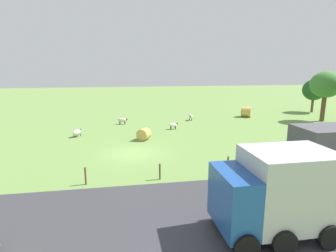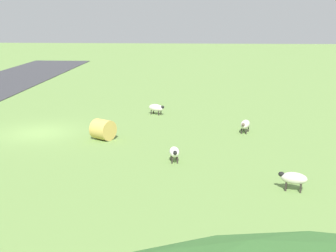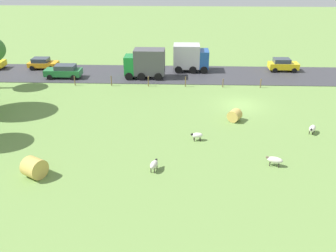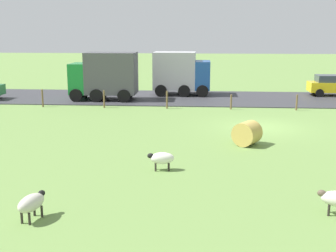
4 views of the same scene
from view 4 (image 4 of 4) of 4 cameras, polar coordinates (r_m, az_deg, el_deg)
The scene contains 13 objects.
ground_plane at distance 25.06m, azimuth 11.97°, elevation -0.14°, with size 160.00×160.00×0.00m, color #6B8E47.
road_strip at distance 35.12m, azimuth 9.83°, elevation 3.52°, with size 8.00×80.00×0.06m, color #38383D.
sheep_0 at distance 13.16m, azimuth -17.29°, elevation -9.51°, with size 1.16×0.74×0.76m.
sheep_3 at distance 16.91m, azimuth -0.84°, elevation -4.21°, with size 0.57×1.06×0.71m.
hay_bale_0 at distance 20.90m, azimuth 10.21°, elevation -0.95°, with size 1.12×1.12×1.03m, color tan.
fence_post_0 at distance 30.89m, azimuth 16.36°, elevation 2.96°, with size 0.12×0.12×1.07m, color brown.
fence_post_1 at distance 30.29m, azimuth 8.19°, elevation 3.10°, with size 0.12×0.12×1.02m, color brown.
fence_post_2 at distance 30.29m, azimuth -0.15°, elevation 3.43°, with size 0.12×0.12×1.22m, color brown.
fence_post_3 at distance 30.95m, azimuth -8.30°, elevation 3.48°, with size 0.12×0.12×1.21m, color brown.
fence_post_4 at distance 32.20m, azimuth -15.97°, elevation 3.50°, with size 0.12×0.12×1.24m, color brown.
truck_0 at distance 36.44m, azimuth 1.65°, elevation 6.98°, with size 2.90×4.61×3.50m.
truck_1 at distance 34.01m, azimuth -8.15°, elevation 6.56°, with size 2.63×4.98×3.60m.
car_0 at distance 38.38m, azimuth 20.51°, elevation 5.00°, with size 2.01×3.83×1.67m.
Camera 4 is at (-24.27, 3.35, 5.28)m, focal length 46.97 mm.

